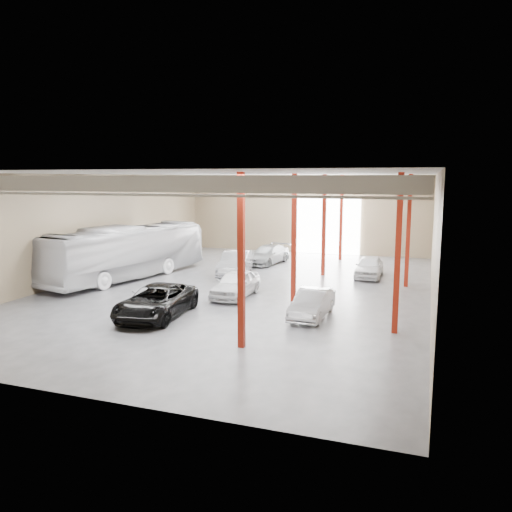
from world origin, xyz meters
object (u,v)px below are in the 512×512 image
Objects in this scene: coach_bus at (127,252)px; car_row_b at (236,263)px; black_sedan at (156,301)px; car_right_far at (369,267)px; car_row_a at (236,284)px; car_right_near at (312,304)px; car_row_c at (268,255)px.

coach_bus is 2.53× the size of car_row_b.
car_right_far is (8.68, 13.53, -0.05)m from black_sedan.
car_row_b is at bearing 39.38° from coach_bus.
coach_bus is at bearing 163.84° from car_row_a.
car_row_b is 11.55m from car_right_near.
car_row_c is (0.41, 16.42, -0.05)m from black_sedan.
car_row_b is 1.20× the size of car_right_far.
black_sedan is 1.12× the size of car_row_c.
car_row_b is at bearing 86.66° from black_sedan.
coach_bus is at bearing 126.44° from black_sedan.
car_row_a is 11.35m from car_row_c.
black_sedan reaches higher than car_row_c.
car_row_b reaches higher than black_sedan.
car_row_a is 0.90× the size of car_row_c.
car_row_b reaches higher than car_row_a.
black_sedan is 11.23m from car_row_b.
coach_bus is 9.31m from car_row_a.
coach_bus is 11.31m from car_row_c.
car_row_c is 15.56m from car_right_near.
car_row_b reaches higher than car_right_near.
car_row_c is at bearing 117.77° from car_right_near.
car_row_c reaches higher than car_right_near.
car_row_a is 1.09× the size of car_right_near.
black_sedan is 1.09× the size of car_row_b.
black_sedan reaches higher than car_right_near.
car_row_a is 10.60m from car_right_far.
car_row_a is (2.12, 5.20, -0.01)m from black_sedan.
car_row_a is 6.48m from car_row_b.
coach_bus is at bearing -159.71° from car_right_far.
black_sedan is (6.77, -7.75, -1.02)m from coach_bus.
car_row_c is (0.68, 5.20, -0.12)m from car_row_b.
car_row_b is 5.25m from car_row_c.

